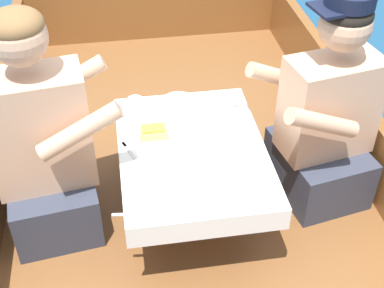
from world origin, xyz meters
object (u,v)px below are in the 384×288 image
(sandwich, at_px, (153,132))
(coffee_cup_port, at_px, (229,102))
(person_port, at_px, (44,147))
(tin_can, at_px, (199,134))
(coffee_cup_center, at_px, (212,154))
(person_starboard, at_px, (326,120))
(coffee_cup_starboard, at_px, (136,105))

(sandwich, xyz_separation_m, coffee_cup_port, (0.37, 0.17, 0.00))
(person_port, distance_m, sandwich, 0.46)
(sandwich, relative_size, coffee_cup_port, 1.35)
(person_port, relative_size, sandwich, 8.65)
(sandwich, relative_size, tin_can, 1.78)
(coffee_cup_center, bearing_deg, person_port, 169.27)
(coffee_cup_port, height_order, coffee_cup_center, coffee_cup_port)
(person_starboard, bearing_deg, coffee_cup_center, 4.66)
(coffee_cup_port, xyz_separation_m, coffee_cup_center, (-0.15, -0.35, -0.01))
(person_port, bearing_deg, coffee_cup_port, 7.19)
(sandwich, relative_size, coffee_cup_center, 1.31)
(sandwich, height_order, coffee_cup_center, sandwich)
(tin_can, bearing_deg, coffee_cup_port, 48.79)
(person_starboard, xyz_separation_m, tin_can, (-0.57, -0.00, -0.01))
(coffee_cup_center, relative_size, tin_can, 1.36)
(coffee_cup_starboard, height_order, coffee_cup_center, coffee_cup_starboard)
(coffee_cup_port, bearing_deg, person_port, -165.18)
(coffee_cup_starboard, bearing_deg, tin_can, -44.87)
(sandwich, bearing_deg, coffee_cup_port, 24.21)
(sandwich, distance_m, coffee_cup_port, 0.41)
(tin_can, bearing_deg, coffee_cup_starboard, 135.13)
(sandwich, xyz_separation_m, tin_can, (0.19, -0.04, -0.00))
(coffee_cup_port, distance_m, tin_can, 0.27)
(person_port, height_order, coffee_cup_starboard, person_port)
(person_port, relative_size, coffee_cup_starboard, 10.71)
(person_port, xyz_separation_m, sandwich, (0.46, 0.05, -0.01))
(person_port, bearing_deg, sandwich, -1.09)
(coffee_cup_center, distance_m, tin_can, 0.15)
(coffee_cup_port, distance_m, coffee_cup_center, 0.38)
(coffee_cup_port, height_order, coffee_cup_starboard, coffee_cup_starboard)
(person_port, relative_size, person_starboard, 1.02)
(coffee_cup_starboard, distance_m, tin_can, 0.35)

